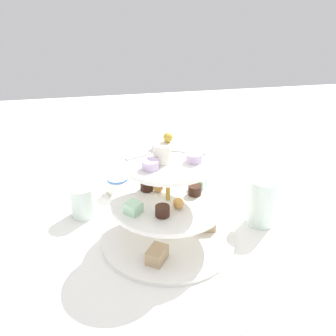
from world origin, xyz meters
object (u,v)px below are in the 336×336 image
at_px(tiered_serving_stand, 168,209).
at_px(butter_knife_left, 239,331).
at_px(water_glass_tall_right, 262,202).
at_px(teacup_with_saucer, 118,186).
at_px(water_glass_short_left, 83,201).
at_px(butter_knife_right, 187,180).

relative_size(tiered_serving_stand, butter_knife_left, 1.82).
height_order(water_glass_tall_right, butter_knife_left, water_glass_tall_right).
bearing_deg(teacup_with_saucer, butter_knife_left, 109.43).
xyz_separation_m(water_glass_short_left, butter_knife_left, (-0.27, 0.41, -0.04)).
bearing_deg(butter_knife_right, water_glass_tall_right, 135.06).
distance_m(tiered_serving_stand, water_glass_short_left, 0.24).
distance_m(teacup_with_saucer, butter_knife_right, 0.21).
relative_size(teacup_with_saucer, butter_knife_left, 0.53).
xyz_separation_m(water_glass_tall_right, butter_knife_left, (0.16, 0.30, -0.06)).
distance_m(water_glass_short_left, teacup_with_saucer, 0.13).
xyz_separation_m(water_glass_short_left, butter_knife_right, (-0.30, -0.13, -0.04)).
bearing_deg(water_glass_short_left, butter_knife_left, 123.26).
height_order(tiered_serving_stand, water_glass_tall_right, tiered_serving_stand).
bearing_deg(butter_knife_left, teacup_with_saucer, 89.00).
xyz_separation_m(water_glass_tall_right, teacup_with_saucer, (0.34, -0.20, -0.04)).
bearing_deg(tiered_serving_stand, water_glass_short_left, -34.75).
height_order(tiered_serving_stand, butter_knife_left, tiered_serving_stand).
xyz_separation_m(water_glass_tall_right, butter_knife_right, (0.13, -0.24, -0.06)).
xyz_separation_m(teacup_with_saucer, butter_knife_right, (-0.21, -0.04, -0.02)).
height_order(tiered_serving_stand, teacup_with_saucer, tiered_serving_stand).
xyz_separation_m(water_glass_short_left, teacup_with_saucer, (-0.09, -0.09, -0.02)).
relative_size(water_glass_short_left, teacup_with_saucer, 0.91).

